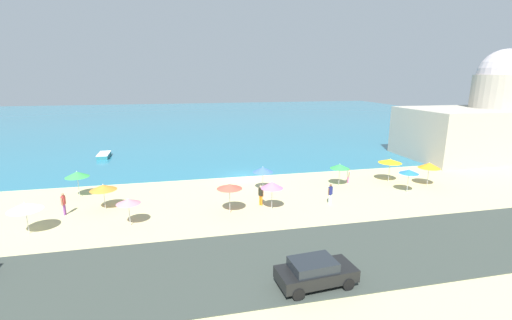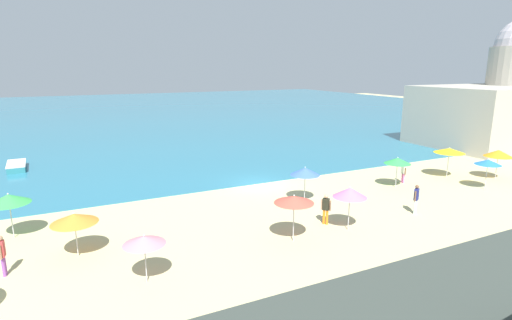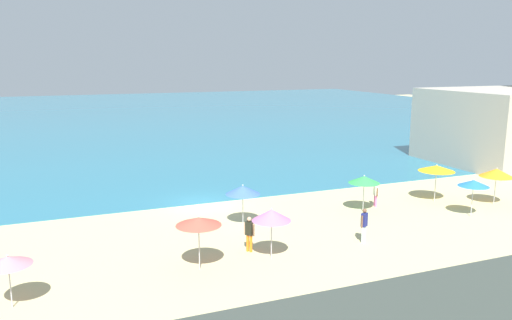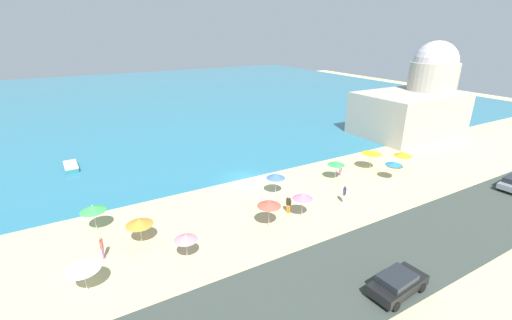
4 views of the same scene
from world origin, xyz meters
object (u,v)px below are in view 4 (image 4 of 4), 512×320
object	(u,v)px
beach_umbrella_5	(139,222)
bather_2	(344,193)
bather_3	(341,168)
harbor_fortress	(418,102)
beach_umbrella_4	(303,196)
beach_umbrella_1	(269,204)
beach_umbrella_8	(336,163)
beach_umbrella_0	(276,176)
parked_car_1	(397,283)
beach_umbrella_6	(394,163)
beach_umbrella_2	(372,152)
skiff_nearshore	(71,166)
beach_umbrella_9	(82,265)
beach_umbrella_3	(93,208)
beach_umbrella_10	(403,154)
bather_1	(288,204)
bather_0	(102,246)
beach_umbrella_7	(186,238)

from	to	relation	value
beach_umbrella_5	bather_2	distance (m)	18.93
bather_3	harbor_fortress	bearing A→B (deg)	18.19
beach_umbrella_4	bather_3	world-z (taller)	beach_umbrella_4
bather_3	harbor_fortress	distance (m)	24.62
beach_umbrella_1	bather_3	xyz separation A→B (m)	(13.06, 5.33, -1.37)
beach_umbrella_5	beach_umbrella_8	size ratio (longest dim) A/B	0.95
beach_umbrella_0	parked_car_1	bearing A→B (deg)	-93.59
beach_umbrella_6	parked_car_1	distance (m)	18.87
beach_umbrella_2	beach_umbrella_8	distance (m)	5.73
beach_umbrella_4	harbor_fortress	world-z (taller)	harbor_fortress
skiff_nearshore	bather_2	bearing A→B (deg)	-45.38
beach_umbrella_2	harbor_fortress	distance (m)	20.47
beach_umbrella_9	beach_umbrella_6	bearing A→B (deg)	3.90
beach_umbrella_3	skiff_nearshore	world-z (taller)	beach_umbrella_3
beach_umbrella_10	bather_2	size ratio (longest dim) A/B	1.33
beach_umbrella_2	bather_3	xyz separation A→B (m)	(-4.41, 0.38, -1.33)
beach_umbrella_4	bather_1	bearing A→B (deg)	117.73
beach_umbrella_3	beach_umbrella_10	world-z (taller)	beach_umbrella_3
bather_3	beach_umbrella_5	bearing A→B (deg)	-174.40
beach_umbrella_2	parked_car_1	world-z (taller)	beach_umbrella_2
beach_umbrella_2	beach_umbrella_3	world-z (taller)	beach_umbrella_2
bather_2	bather_1	bearing A→B (deg)	169.89
beach_umbrella_9	beach_umbrella_5	bearing A→B (deg)	40.86
beach_umbrella_3	parked_car_1	xyz separation A→B (m)	(15.83, -17.54, -1.30)
beach_umbrella_2	bather_0	xyz separation A→B (m)	(-30.35, -2.48, -1.19)
bather_0	bather_1	world-z (taller)	bather_0
beach_umbrella_2	bather_3	size ratio (longest dim) A/B	1.57
bather_2	harbor_fortress	world-z (taller)	harbor_fortress
beach_umbrella_9	harbor_fortress	xyz separation A→B (m)	(50.40, 13.56, 3.02)
beach_umbrella_8	bather_1	size ratio (longest dim) A/B	1.30
beach_umbrella_7	beach_umbrella_10	distance (m)	28.29
beach_umbrella_4	parked_car_1	size ratio (longest dim) A/B	0.59
beach_umbrella_3	bather_0	size ratio (longest dim) A/B	1.35
beach_umbrella_0	beach_umbrella_1	xyz separation A→B (m)	(-3.93, -5.04, 0.20)
beach_umbrella_10	bather_0	bearing A→B (deg)	-179.26
beach_umbrella_1	beach_umbrella_5	xyz separation A→B (m)	(-9.99, 3.06, -0.36)
bather_1	beach_umbrella_0	bearing A→B (deg)	74.15
bather_1	beach_umbrella_3	bearing A→B (deg)	160.41
beach_umbrella_6	bather_2	size ratio (longest dim) A/B	1.26
beach_umbrella_0	beach_umbrella_2	distance (m)	13.54
beach_umbrella_7	bather_3	bearing A→B (deg)	16.42
beach_umbrella_5	bather_2	xyz separation A→B (m)	(18.68, -2.96, -0.86)
beach_umbrella_5	beach_umbrella_4	bearing A→B (deg)	-13.09
beach_umbrella_2	bather_0	size ratio (longest dim) A/B	1.36
beach_umbrella_7	skiff_nearshore	distance (m)	24.72
beach_umbrella_2	beach_umbrella_9	size ratio (longest dim) A/B	1.06
beach_umbrella_1	bather_1	size ratio (longest dim) A/B	1.41
beach_umbrella_6	beach_umbrella_8	distance (m)	6.35
bather_3	parked_car_1	bearing A→B (deg)	-122.14
beach_umbrella_4	beach_umbrella_9	bearing A→B (deg)	-178.11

